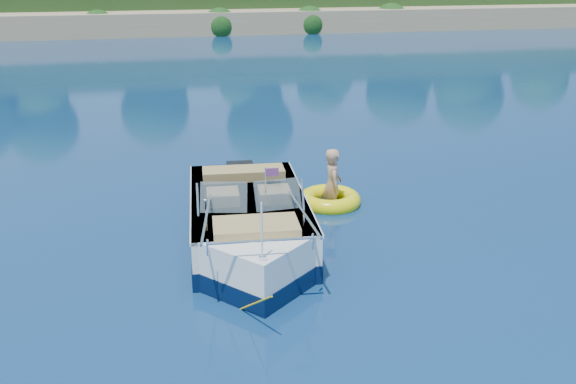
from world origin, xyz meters
name	(u,v)px	position (x,y,z in m)	size (l,w,h in m)	color
ground	(349,271)	(0.00, 0.00, 0.00)	(160.00, 160.00, 0.00)	#0A2348
motorboat	(250,228)	(-1.47, 1.24, 0.37)	(2.32, 5.79, 1.93)	white
tow_tube	(329,200)	(0.49, 3.04, 0.09)	(1.54, 1.54, 0.35)	#FFEE0C
boy	(332,204)	(0.53, 3.03, 0.00)	(0.60, 0.39, 1.63)	tan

